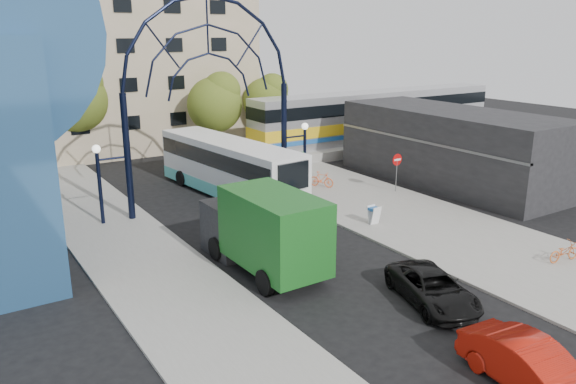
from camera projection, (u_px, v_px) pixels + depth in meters
ground at (367, 293)px, 22.49m from camera, size 120.00×120.00×0.00m
sidewalk_east at (432, 227)px, 29.88m from camera, size 8.00×56.00×0.12m
plaza_west at (158, 276)px, 23.92m from camera, size 5.00×50.00×0.12m
gateway_arch at (209, 60)px, 31.41m from camera, size 13.64×0.44×12.10m
stop_sign at (299, 169)px, 34.12m from camera, size 0.80×0.07×2.50m
do_not_enter_sign at (397, 163)px, 35.75m from camera, size 0.76×0.07×2.48m
street_name_sign at (299, 165)px, 34.78m from camera, size 0.70×0.70×2.80m
sandwich_board at (374, 213)px, 30.03m from camera, size 0.55×0.61×0.99m
commercial_block_east at (451, 147)px, 38.22m from camera, size 6.00×16.00×5.00m
apartment_block at (129, 67)px, 49.80m from camera, size 20.00×12.10×14.00m
train_platform at (377, 143)px, 50.57m from camera, size 32.00×5.00×0.80m
train_car at (378, 115)px, 49.87m from camera, size 25.10×3.05×4.20m
tree_north_a at (216, 101)px, 45.32m from camera, size 4.48×4.48×7.00m
tree_north_b at (76, 96)px, 43.14m from camera, size 5.12×5.12×8.00m
tree_north_c at (267, 98)px, 50.16m from camera, size 4.16×4.16×6.50m
city_bus at (229, 167)px, 35.40m from camera, size 4.11×12.95×3.50m
green_truck at (262, 229)px, 24.36m from camera, size 2.89×7.26×3.64m
black_suv at (433, 288)px, 21.48m from camera, size 3.38×5.03×1.28m
red_sedan at (532, 367)px, 16.23m from camera, size 1.96×4.68×1.50m
bike_near_a at (299, 184)px, 36.37m from camera, size 1.13×1.65×0.82m
bike_near_b at (322, 179)px, 37.19m from camera, size 1.27×1.71×1.02m
bike_far_c at (564, 252)px, 25.19m from camera, size 1.80×0.85×0.91m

